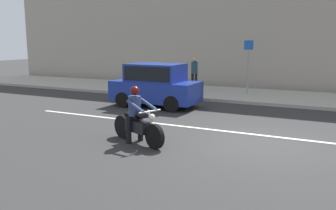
{
  "coord_description": "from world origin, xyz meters",
  "views": [
    {
      "loc": [
        1.9,
        -9.52,
        2.77
      ],
      "look_at": [
        -2.64,
        -0.25,
        0.9
      ],
      "focal_mm": 38.5,
      "sensor_mm": 36.0,
      "label": 1
    }
  ],
  "objects": [
    {
      "name": "sidewalk_slab",
      "position": [
        0.0,
        8.0,
        0.07
      ],
      "size": [
        40.0,
        4.4,
        0.14
      ],
      "primitive_type": "cube",
      "color": "#A8A399",
      "rests_on": "ground_plane"
    },
    {
      "name": "ground_plane",
      "position": [
        0.0,
        0.0,
        0.0
      ],
      "size": [
        80.0,
        80.0,
        0.0
      ],
      "primitive_type": "plane",
      "color": "#2D2D2D"
    },
    {
      "name": "lane_marking_stripe",
      "position": [
        0.39,
        0.9,
        0.0
      ],
      "size": [
        18.0,
        0.14,
        0.01
      ],
      "primitive_type": "cube",
      "color": "silver",
      "rests_on": "ground_plane"
    },
    {
      "name": "motorcycle_with_rider_denim_blue",
      "position": [
        -3.02,
        -1.38,
        0.64
      ],
      "size": [
        1.98,
        0.98,
        1.55
      ],
      "color": "black",
      "rests_on": "ground_plane"
    },
    {
      "name": "parked_hatchback_cobalt_blue",
      "position": [
        -5.13,
        3.64,
        0.93
      ],
      "size": [
        3.62,
        1.76,
        1.8
      ],
      "color": "navy",
      "rests_on": "ground_plane"
    },
    {
      "name": "building_facade",
      "position": [
        0.0,
        11.4,
        4.66
      ],
      "size": [
        40.0,
        1.4,
        9.31
      ],
      "primitive_type": "cube",
      "color": "#A89E8E",
      "rests_on": "ground_plane"
    },
    {
      "name": "street_sign_post",
      "position": [
        -2.31,
        7.88,
        1.73
      ],
      "size": [
        0.44,
        0.08,
        2.63
      ],
      "color": "gray",
      "rests_on": "sidewalk_slab"
    },
    {
      "name": "pedestrian_bystander",
      "position": [
        -5.19,
        8.09,
        1.14
      ],
      "size": [
        0.34,
        0.34,
        1.71
      ],
      "color": "black",
      "rests_on": "sidewalk_slab"
    }
  ]
}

